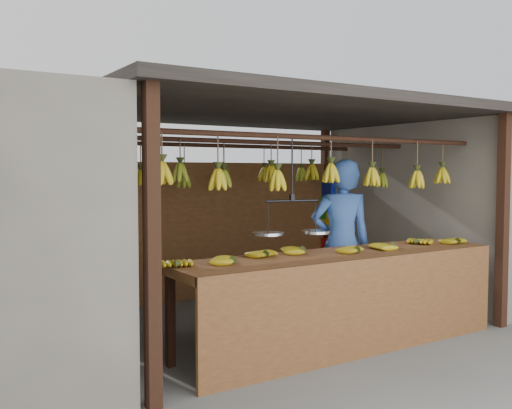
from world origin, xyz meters
TOP-DOWN VIEW (x-y plane):
  - ground at (0.00, 0.00)m, footprint 80.00×80.00m
  - stall at (0.00, 0.33)m, footprint 4.30×3.30m
  - neighbor_right at (3.60, 0.00)m, footprint 3.00×3.00m
  - counter at (0.06, -1.23)m, footprint 3.49×0.78m
  - hanging_bananas at (-0.00, -0.00)m, footprint 3.59×2.26m
  - balance_scale at (-0.43, -1.00)m, footprint 0.73×0.39m
  - vendor at (0.51, -0.60)m, footprint 0.78×0.66m
  - bag_bundles at (1.94, 1.35)m, footprint 0.08×0.26m

SIDE VIEW (x-z plane):
  - ground at x=0.00m, z-range 0.00..0.00m
  - counter at x=0.06m, z-range 0.23..1.19m
  - vendor at x=0.51m, z-range 0.00..1.81m
  - bag_bundles at x=1.94m, z-range 0.37..1.60m
  - neighbor_right at x=3.60m, z-range 0.00..2.30m
  - balance_scale at x=-0.43m, z-range 0.71..1.61m
  - hanging_bananas at x=0.00m, z-range 1.42..1.81m
  - stall at x=0.00m, z-range 0.77..3.17m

